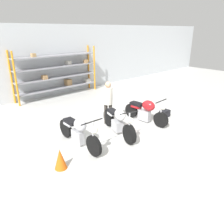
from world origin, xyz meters
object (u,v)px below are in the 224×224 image
Objects in this scene: motorcycle_white at (118,122)px; motorcycle_red at (146,110)px; person_browsing at (108,100)px; toolbox at (165,114)px; shelving_rack at (59,72)px; traffic_cone at (60,159)px; motorcycle_silver at (79,131)px.

motorcycle_red is (1.46, 0.02, 0.03)m from motorcycle_white.
person_browsing reaches higher than toolbox.
person_browsing is (-0.62, -4.59, -0.29)m from shelving_rack.
traffic_cone is at bearing -119.91° from shelving_rack.
traffic_cone is (-2.47, -0.45, -0.17)m from motorcycle_white.
shelving_rack is at bearing 156.95° from motorcycle_silver.
motorcycle_red is 1.50m from person_browsing.
person_browsing is (1.75, 0.64, 0.46)m from motorcycle_silver.
shelving_rack reaches higher than person_browsing.
toolbox is at bearing 3.09° from traffic_cone.
traffic_cone is at bearing -3.04° from person_browsing.
motorcycle_red is 3.54× the size of traffic_cone.
motorcycle_white is 4.72× the size of toolbox.
motorcycle_silver is 1.23m from traffic_cone.
shelving_rack is 10.29× the size of toolbox.
motorcycle_white is at bearing -99.61° from shelving_rack.
shelving_rack is 5.50m from motorcycle_red.
motorcycle_silver is 4.89× the size of toolbox.
person_browsing reaches higher than motorcycle_red.
motorcycle_red is at bearing 87.71° from motorcycle_silver.
motorcycle_white is 3.78× the size of traffic_cone.
motorcycle_white is 2.51m from traffic_cone.
motorcycle_red is at bearing 6.84° from traffic_cone.
person_browsing is 3.13m from traffic_cone.
motorcycle_red is 4.42× the size of toolbox.
motorcycle_red is (2.91, -0.18, -0.02)m from motorcycle_silver.
person_browsing is at bearing 154.20° from toolbox.
motorcycle_white is at bearing 42.43° from person_browsing.
motorcycle_white reaches higher than traffic_cone.
motorcycle_silver is 3.91× the size of traffic_cone.
shelving_rack reaches higher than traffic_cone.
traffic_cone is at bearing -176.91° from toolbox.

